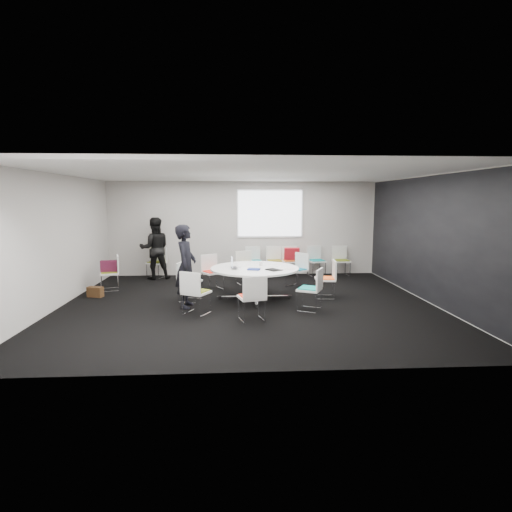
{
  "coord_description": "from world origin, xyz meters",
  "views": [
    {
      "loc": [
        -0.32,
        -8.49,
        2.25
      ],
      "look_at": [
        0.2,
        0.4,
        1.0
      ],
      "focal_mm": 28.0,
      "sensor_mm": 36.0,
      "label": 1
    }
  ],
  "objects": [
    {
      "name": "chair_ring_b",
      "position": [
        1.34,
        1.64,
        0.28
      ],
      "size": [
        0.64,
        0.64,
        0.88
      ],
      "rotation": [
        0.0,
        0.0,
        2.26
      ],
      "color": "silver",
      "rests_on": "ground"
    },
    {
      "name": "laptop",
      "position": [
        -0.25,
        0.35,
        0.74
      ],
      "size": [
        0.25,
        0.36,
        0.03
      ],
      "primitive_type": "imported",
      "rotation": [
        0.0,
        0.0,
        1.67
      ],
      "color": "#333338",
      "rests_on": "conference_table"
    },
    {
      "name": "chair_ring_d",
      "position": [
        -0.83,
        1.46,
        0.28
      ],
      "size": [
        0.62,
        0.62,
        0.88
      ],
      "rotation": [
        0.0,
        0.0,
        3.68
      ],
      "color": "silver",
      "rests_on": "ground"
    },
    {
      "name": "red_jacket",
      "position": [
        1.4,
        2.94,
        0.7
      ],
      "size": [
        0.45,
        0.19,
        0.36
      ],
      "primitive_type": "cube",
      "rotation": [
        0.17,
        0.0,
        -0.06
      ],
      "color": "#AE151F",
      "rests_on": "chair_back_c"
    },
    {
      "name": "person_main",
      "position": [
        -1.31,
        -0.18,
        0.88
      ],
      "size": [
        0.49,
        0.68,
        1.75
      ],
      "primitive_type": "imported",
      "rotation": [
        0.0,
        0.0,
        1.46
      ],
      "color": "black",
      "rests_on": "ground"
    },
    {
      "name": "chair_ring_g",
      "position": [
        0.03,
        -1.22,
        0.28
      ],
      "size": [
        0.56,
        0.55,
        0.88
      ],
      "rotation": [
        0.0,
        0.0,
        6.54
      ],
      "color": "silver",
      "rests_on": "ground"
    },
    {
      "name": "chair_back_e",
      "position": [
        2.92,
        3.13,
        0.28
      ],
      "size": [
        0.5,
        0.48,
        0.88
      ],
      "rotation": [
        0.0,
        0.0,
        3.22
      ],
      "color": "silver",
      "rests_on": "ground"
    },
    {
      "name": "chair_back_c",
      "position": [
        1.39,
        3.17,
        0.28
      ],
      "size": [
        0.48,
        0.47,
        0.88
      ],
      "rotation": [
        0.0,
        0.0,
        3.2
      ],
      "color": "silver",
      "rests_on": "ground"
    },
    {
      "name": "maroon_bag",
      "position": [
        -3.41,
        1.52,
        0.62
      ],
      "size": [
        0.41,
        0.19,
        0.28
      ],
      "primitive_type": "cube",
      "rotation": [
        0.0,
        0.0,
        0.12
      ],
      "color": "#571731",
      "rests_on": "chair_spare_left"
    },
    {
      "name": "cup",
      "position": [
        0.33,
        0.72,
        0.78
      ],
      "size": [
        0.08,
        0.08,
        0.09
      ],
      "primitive_type": "cylinder",
      "color": "white",
      "rests_on": "conference_table"
    },
    {
      "name": "chair_back_d",
      "position": [
        2.17,
        3.16,
        0.28
      ],
      "size": [
        0.54,
        0.54,
        0.88
      ],
      "rotation": [
        0.0,
        0.0,
        3.36
      ],
      "color": "silver",
      "rests_on": "ground"
    },
    {
      "name": "chair_ring_c",
      "position": [
        0.03,
        2.07,
        0.28
      ],
      "size": [
        0.58,
        0.57,
        0.88
      ],
      "rotation": [
        0.0,
        0.0,
        3.46
      ],
      "color": "silver",
      "rests_on": "ground"
    },
    {
      "name": "brown_bag",
      "position": [
        -3.55,
        0.84,
        0.12
      ],
      "size": [
        0.39,
        0.26,
        0.24
      ],
      "primitive_type": "cube",
      "rotation": [
        0.0,
        0.0,
        -0.3
      ],
      "color": "#412915",
      "rests_on": "ground"
    },
    {
      "name": "room_shell",
      "position": [
        0.09,
        0.0,
        1.4
      ],
      "size": [
        8.08,
        7.08,
        2.88
      ],
      "color": "black",
      "rests_on": "ground"
    },
    {
      "name": "person_back",
      "position": [
        -2.55,
        2.97,
        0.88
      ],
      "size": [
        0.99,
        0.86,
        1.77
      ],
      "primitive_type": "imported",
      "rotation": [
        0.0,
        0.0,
        3.38
      ],
      "color": "black",
      "rests_on": "ground"
    },
    {
      "name": "conference_table",
      "position": [
        0.17,
        0.44,
        0.51
      ],
      "size": [
        2.01,
        2.01,
        0.73
      ],
      "color": "silver",
      "rests_on": "ground"
    },
    {
      "name": "chair_person_back",
      "position": [
        -2.54,
        3.13,
        0.28
      ],
      "size": [
        0.6,
        0.59,
        0.88
      ],
      "rotation": [
        0.0,
        0.0,
        2.73
      ],
      "color": "silver",
      "rests_on": "ground"
    },
    {
      "name": "papers_right",
      "position": [
        0.66,
        0.71,
        0.73
      ],
      "size": [
        0.35,
        0.37,
        0.0
      ],
      "primitive_type": "cube",
      "rotation": [
        0.0,
        0.0,
        0.9
      ],
      "color": "white",
      "rests_on": "conference_table"
    },
    {
      "name": "chair_ring_e",
      "position": [
        -1.3,
        0.32,
        0.28
      ],
      "size": [
        0.55,
        0.56,
        0.88
      ],
      "rotation": [
        0.0,
        0.0,
        4.44
      ],
      "color": "silver",
      "rests_on": "ground"
    },
    {
      "name": "tablet_folio",
      "position": [
        0.14,
        0.15,
        0.74
      ],
      "size": [
        0.31,
        0.26,
        0.03
      ],
      "primitive_type": "cube",
      "rotation": [
        0.0,
        0.0,
        -0.28
      ],
      "color": "navy",
      "rests_on": "conference_table"
    },
    {
      "name": "chair_ring_h",
      "position": [
        1.25,
        -0.6,
        0.28
      ],
      "size": [
        0.61,
        0.61,
        0.88
      ],
      "rotation": [
        0.0,
        0.0,
        7.39
      ],
      "color": "silver",
      "rests_on": "ground"
    },
    {
      "name": "chair_ring_a",
      "position": [
        1.81,
        0.44,
        0.28
      ],
      "size": [
        0.49,
        0.5,
        0.88
      ],
      "rotation": [
        0.0,
        0.0,
        1.47
      ],
      "color": "silver",
      "rests_on": "ground"
    },
    {
      "name": "papers_front",
      "position": [
        0.9,
        0.23,
        0.73
      ],
      "size": [
        0.33,
        0.26,
        0.0
      ],
      "primitive_type": "cube",
      "rotation": [
        0.0,
        0.0,
        -0.19
      ],
      "color": "silver",
      "rests_on": "conference_table"
    },
    {
      "name": "projection_screen",
      "position": [
        0.8,
        3.46,
        1.85
      ],
      "size": [
        1.9,
        0.03,
        1.35
      ],
      "primitive_type": "cube",
      "color": "white",
      "rests_on": "room_shell"
    },
    {
      "name": "chair_ring_f",
      "position": [
        -1.06,
        -0.74,
        0.28
      ],
      "size": [
        0.62,
        0.61,
        0.88
      ],
      "rotation": [
        0.0,
        0.0,
        5.79
      ],
      "color": "silver",
      "rests_on": "ground"
    },
    {
      "name": "notebook_black",
      "position": [
        0.55,
        0.08,
        0.74
      ],
      "size": [
        0.35,
        0.37,
        0.02
      ],
      "primitive_type": "cube",
      "rotation": [
        0.0,
        0.0,
        0.6
      ],
      "color": "black",
      "rests_on": "conference_table"
    },
    {
      "name": "chair_spare_left",
      "position": [
        -3.4,
        1.53,
        0.28
      ],
      "size": [
        0.56,
        0.57,
        0.88
      ],
      "rotation": [
        0.0,
        0.0,
        1.87
      ],
      "color": "silver",
      "rests_on": "ground"
    },
    {
      "name": "chair_back_a",
      "position": [
        0.31,
        3.15,
        0.28
      ],
      "size": [
        0.54,
        0.53,
        0.88
      ],
      "rotation": [
        0.0,
        0.0,
        3.34
      ],
      "color": "silver",
      "rests_on": "ground"
    },
    {
      "name": "phone",
      "position": [
        0.7,
        0.06,
        0.73
      ],
      "size": [
        0.16,
        0.11,
        0.01
      ],
      "primitive_type": "cube",
      "rotation": [
        0.0,
        0.0,
        -0.34
      ],
      "color": "black",
      "rests_on": "conference_table"
    },
    {
      "name": "chair_back_b",
      "position": [
        0.91,
        3.17,
        0.28
      ],
      "size": [
        0.48,
        0.47,
        0.88
      ],
      "rotation": [
        0.0,
        0.0,
        3.18
      ],
      "color": "silver",
      "rests_on": "ground"
    },
    {
      "name": "laptop_lid",
      "position": [
        -0.34,
        0.47,
        0.86
      ],
      "size": [
        0.04,
        0.3,
        0.22
      ],
      "primitive_type": "cube",
      "rotation": [
        0.0,
        0.0,
        1.64
      ],
      "color": "silver",
      "rests_on": "conference_table"
    }
  ]
}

